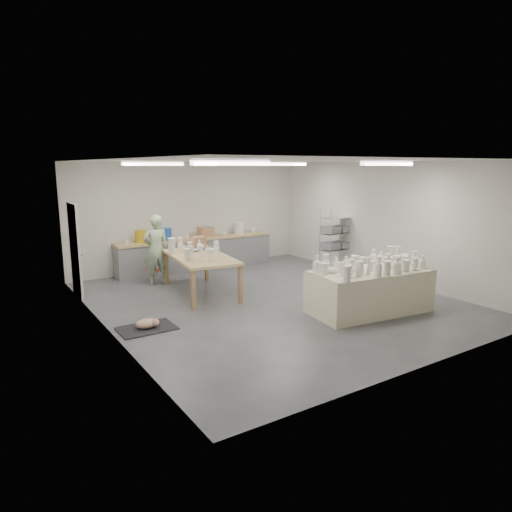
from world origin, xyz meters
TOP-DOWN VIEW (x-y plane):
  - room at (-0.11, 0.08)m, footprint 8.00×8.02m
  - back_counter at (-0.01, 3.68)m, footprint 4.60×0.60m
  - wire_shelf at (3.20, 1.40)m, footprint 0.88×0.48m
  - drying_table at (1.21, -1.74)m, footprint 2.53×1.42m
  - work_table at (-1.03, 1.44)m, footprint 1.50×2.50m
  - rug at (-2.90, -0.26)m, footprint 1.00×0.70m
  - cat at (-2.88, -0.28)m, footprint 0.41×0.31m
  - potter at (-1.58, 2.66)m, footprint 0.69×0.51m
  - red_stool at (-1.58, 2.93)m, footprint 0.37×0.37m

SIDE VIEW (x-z plane):
  - rug at x=-2.90m, z-range 0.00..0.02m
  - cat at x=-2.88m, z-range 0.02..0.19m
  - red_stool at x=-1.58m, z-range 0.12..0.44m
  - drying_table at x=1.21m, z-range -0.15..1.08m
  - back_counter at x=-0.01m, z-range -0.13..1.11m
  - potter at x=-1.58m, z-range 0.00..1.74m
  - work_table at x=-1.03m, z-range 0.25..1.52m
  - wire_shelf at x=3.20m, z-range 0.02..1.82m
  - room at x=-0.11m, z-range 0.56..3.56m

